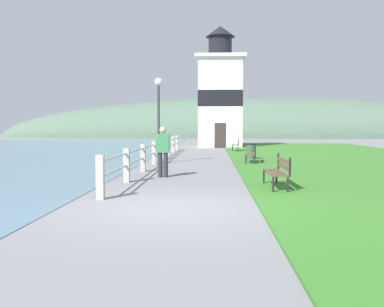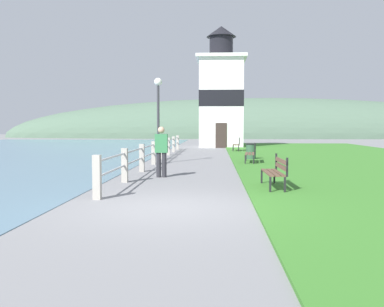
{
  "view_description": "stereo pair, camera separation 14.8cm",
  "coord_description": "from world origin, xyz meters",
  "px_view_note": "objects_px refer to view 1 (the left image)",
  "views": [
    {
      "loc": [
        0.88,
        -8.93,
        1.73
      ],
      "look_at": [
        -0.19,
        13.48,
        0.3
      ],
      "focal_mm": 40.0,
      "sensor_mm": 36.0,
      "label": 1
    },
    {
      "loc": [
        1.03,
        -8.92,
        1.73
      ],
      "look_at": [
        -0.19,
        13.48,
        0.3
      ],
      "focal_mm": 40.0,
      "sensor_mm": 36.0,
      "label": 2
    }
  ],
  "objects_px": {
    "park_bench_midway": "(252,152)",
    "trash_bin": "(251,152)",
    "lighthouse": "(220,96)",
    "park_bench_near": "(278,170)",
    "park_bench_far": "(237,144)",
    "person_strolling": "(163,150)",
    "lamp_post": "(159,105)"
  },
  "relations": [
    {
      "from": "park_bench_far",
      "to": "person_strolling",
      "type": "bearing_deg",
      "value": 80.9
    },
    {
      "from": "park_bench_far",
      "to": "person_strolling",
      "type": "xyz_separation_m",
      "value": [
        -3.33,
        -14.98,
        0.4
      ]
    },
    {
      "from": "lighthouse",
      "to": "lamp_post",
      "type": "bearing_deg",
      "value": -100.96
    },
    {
      "from": "park_bench_far",
      "to": "lamp_post",
      "type": "relative_size",
      "value": 0.42
    },
    {
      "from": "park_bench_near",
      "to": "person_strolling",
      "type": "height_order",
      "value": "person_strolling"
    },
    {
      "from": "person_strolling",
      "to": "park_bench_midway",
      "type": "bearing_deg",
      "value": -32.81
    },
    {
      "from": "park_bench_far",
      "to": "park_bench_midway",
      "type": "bearing_deg",
      "value": 94.56
    },
    {
      "from": "lighthouse",
      "to": "trash_bin",
      "type": "height_order",
      "value": "lighthouse"
    },
    {
      "from": "park_bench_far",
      "to": "lighthouse",
      "type": "distance_m",
      "value": 7.56
    },
    {
      "from": "lamp_post",
      "to": "person_strolling",
      "type": "bearing_deg",
      "value": -81.32
    },
    {
      "from": "park_bench_near",
      "to": "park_bench_midway",
      "type": "distance_m",
      "value": 8.15
    },
    {
      "from": "park_bench_near",
      "to": "park_bench_far",
      "type": "relative_size",
      "value": 1.06
    },
    {
      "from": "park_bench_midway",
      "to": "trash_bin",
      "type": "distance_m",
      "value": 2.13
    },
    {
      "from": "park_bench_far",
      "to": "trash_bin",
      "type": "distance_m",
      "value": 7.36
    },
    {
      "from": "lighthouse",
      "to": "person_strolling",
      "type": "distance_m",
      "value": 21.84
    },
    {
      "from": "lighthouse",
      "to": "lamp_post",
      "type": "relative_size",
      "value": 2.52
    },
    {
      "from": "park_bench_near",
      "to": "park_bench_far",
      "type": "height_order",
      "value": "same"
    },
    {
      "from": "park_bench_midway",
      "to": "trash_bin",
      "type": "height_order",
      "value": "park_bench_midway"
    },
    {
      "from": "park_bench_near",
      "to": "park_bench_far",
      "type": "bearing_deg",
      "value": -90.68
    },
    {
      "from": "park_bench_near",
      "to": "person_strolling",
      "type": "xyz_separation_m",
      "value": [
        -3.49,
        2.65,
        0.4
      ]
    },
    {
      "from": "trash_bin",
      "to": "lighthouse",
      "type": "bearing_deg",
      "value": 95.62
    },
    {
      "from": "lighthouse",
      "to": "park_bench_near",
      "type": "bearing_deg",
      "value": -87.18
    },
    {
      "from": "park_bench_near",
      "to": "person_strolling",
      "type": "distance_m",
      "value": 4.4
    },
    {
      "from": "lighthouse",
      "to": "person_strolling",
      "type": "bearing_deg",
      "value": -96.11
    },
    {
      "from": "lighthouse",
      "to": "trash_bin",
      "type": "bearing_deg",
      "value": -84.38
    },
    {
      "from": "park_bench_midway",
      "to": "lighthouse",
      "type": "relative_size",
      "value": 0.18
    },
    {
      "from": "park_bench_midway",
      "to": "park_bench_far",
      "type": "xyz_separation_m",
      "value": [
        -0.18,
        9.48,
        -0.0
      ]
    },
    {
      "from": "park_bench_far",
      "to": "lighthouse",
      "type": "relative_size",
      "value": 0.17
    },
    {
      "from": "park_bench_near",
      "to": "lighthouse",
      "type": "xyz_separation_m",
      "value": [
        -1.19,
        24.11,
        3.73
      ]
    },
    {
      "from": "park_bench_far",
      "to": "trash_bin",
      "type": "bearing_deg",
      "value": 96.0
    },
    {
      "from": "person_strolling",
      "to": "park_bench_near",
      "type": "bearing_deg",
      "value": -127.43
    },
    {
      "from": "trash_bin",
      "to": "park_bench_far",
      "type": "bearing_deg",
      "value": 92.55
    }
  ]
}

